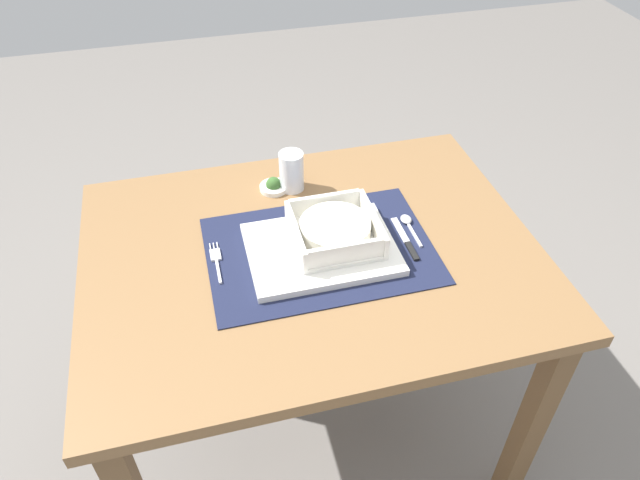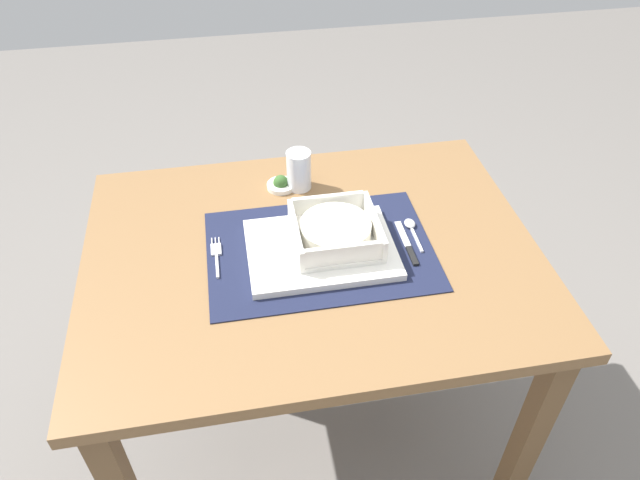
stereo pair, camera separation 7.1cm
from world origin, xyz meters
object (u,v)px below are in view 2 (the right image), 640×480
dining_table (312,283)px  spoon (411,227)px  drinking_glass (299,172)px  condiment_saucer (281,184)px  fork (216,254)px  butter_knife (408,245)px  porridge_bowl (335,231)px

dining_table → spoon: size_ratio=8.91×
drinking_glass → condiment_saucer: bearing=174.4°
fork → butter_knife: bearing=-6.9°
spoon → butter_knife: 0.06m
fork → drinking_glass: 0.30m
porridge_bowl → fork: 0.26m
dining_table → fork: size_ratio=7.73×
dining_table → porridge_bowl: porridge_bowl is taller
condiment_saucer → drinking_glass: bearing=-5.6°
dining_table → condiment_saucer: size_ratio=14.30×
porridge_bowl → butter_knife: 0.16m
dining_table → porridge_bowl: (0.05, 0.00, 0.15)m
dining_table → butter_knife: bearing=-8.1°
spoon → drinking_glass: bearing=136.6°
butter_knife → spoon: bearing=64.4°
butter_knife → drinking_glass: size_ratio=1.46×
dining_table → butter_knife: butter_knife is taller
porridge_bowl → drinking_glass: 0.23m
porridge_bowl → condiment_saucer: size_ratio=2.64×
spoon → drinking_glass: size_ratio=1.11×
porridge_bowl → fork: (-0.25, 0.01, -0.04)m
dining_table → drinking_glass: size_ratio=9.93×
fork → drinking_glass: bearing=45.2°
dining_table → porridge_bowl: 0.15m
condiment_saucer → butter_knife: bearing=-47.7°
fork → butter_knife: 0.41m
spoon → condiment_saucer: bearing=141.1°
fork → butter_knife: butter_knife is taller
spoon → butter_knife: size_ratio=0.76×
fork → porridge_bowl: bearing=-3.4°
fork → condiment_saucer: size_ratio=1.85×
dining_table → porridge_bowl: size_ratio=5.42×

